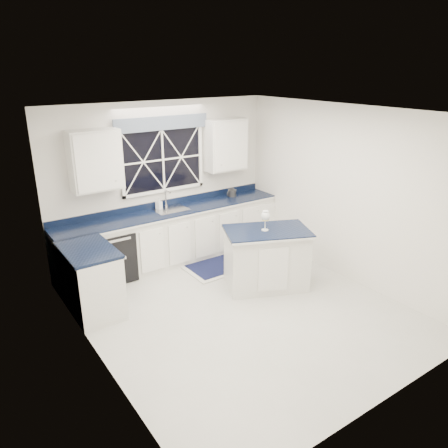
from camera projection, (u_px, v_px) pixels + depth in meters
ground at (241, 309)px, 6.13m from camera, size 4.50×4.50×0.00m
back_wall at (163, 183)px, 7.40m from camera, size 4.00×0.10×2.70m
base_cabinets at (160, 244)px, 7.17m from camera, size 3.99×1.60×0.90m
countertop at (172, 211)px, 7.32m from camera, size 3.98×0.64×0.04m
dishwasher at (112, 254)px, 6.91m from camera, size 0.60×0.58×0.82m
window at (163, 155)px, 7.20m from camera, size 1.65×0.09×1.26m
upper_cabinets at (166, 152)px, 7.08m from camera, size 3.10×0.34×0.90m
faucet at (166, 198)px, 7.40m from camera, size 0.05×0.20×0.30m
island at (266, 258)px, 6.63m from camera, size 1.44×1.18×0.93m
rug at (225, 263)px, 7.51m from camera, size 1.40×0.86×0.02m
kettle at (232, 192)px, 8.04m from camera, size 0.25×0.17×0.18m
wine_glass at (265, 217)px, 6.39m from camera, size 0.13×0.13×0.30m
soap_bottle at (159, 203)px, 7.34m from camera, size 0.11×0.12×0.19m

